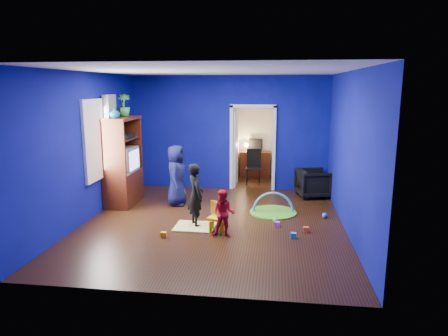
# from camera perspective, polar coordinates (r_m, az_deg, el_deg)

# --- Properties ---
(floor) EXTENTS (5.00, 5.50, 0.01)m
(floor) POSITION_cam_1_polar(r_m,az_deg,el_deg) (7.86, -1.60, -7.88)
(floor) COLOR black
(floor) RESTS_ON ground
(ceiling) EXTENTS (5.00, 5.50, 0.01)m
(ceiling) POSITION_cam_1_polar(r_m,az_deg,el_deg) (7.42, -1.72, 13.75)
(ceiling) COLOR white
(ceiling) RESTS_ON wall_back
(wall_back) EXTENTS (5.00, 0.02, 2.90)m
(wall_back) POSITION_cam_1_polar(r_m,az_deg,el_deg) (10.21, 0.76, 4.99)
(wall_back) COLOR navy
(wall_back) RESTS_ON floor
(wall_front) EXTENTS (5.00, 0.02, 2.90)m
(wall_front) POSITION_cam_1_polar(r_m,az_deg,el_deg) (4.86, -6.73, -2.39)
(wall_front) COLOR navy
(wall_front) RESTS_ON floor
(wall_left) EXTENTS (0.02, 5.50, 2.90)m
(wall_left) POSITION_cam_1_polar(r_m,az_deg,el_deg) (8.27, -19.05, 2.82)
(wall_left) COLOR navy
(wall_left) RESTS_ON floor
(wall_right) EXTENTS (0.02, 5.50, 2.90)m
(wall_right) POSITION_cam_1_polar(r_m,az_deg,el_deg) (7.53, 17.49, 2.12)
(wall_right) COLOR navy
(wall_right) RESTS_ON floor
(alcove) EXTENTS (1.00, 1.75, 2.50)m
(alcove) POSITION_cam_1_polar(r_m,az_deg,el_deg) (11.05, 4.39, 4.41)
(alcove) COLOR silver
(alcove) RESTS_ON floor
(armchair) EXTENTS (0.89, 0.88, 0.67)m
(armchair) POSITION_cam_1_polar(r_m,az_deg,el_deg) (9.84, 12.62, -2.13)
(armchair) COLOR black
(armchair) RESTS_ON floor
(child_black) EXTENTS (0.48, 0.53, 1.21)m
(child_black) POSITION_cam_1_polar(r_m,az_deg,el_deg) (7.56, -4.09, -3.89)
(child_black) COLOR black
(child_black) RESTS_ON floor
(child_navy) EXTENTS (0.48, 0.69, 1.36)m
(child_navy) POSITION_cam_1_polar(r_m,az_deg,el_deg) (8.94, -6.84, -1.05)
(child_navy) COLOR #10123B
(child_navy) RESTS_ON floor
(toddler_red) EXTENTS (0.43, 0.34, 0.85)m
(toddler_red) POSITION_cam_1_polar(r_m,az_deg,el_deg) (7.05, -0.06, -6.52)
(toddler_red) COLOR red
(toddler_red) RESTS_ON floor
(vase) EXTENTS (0.27, 0.27, 0.23)m
(vase) POSITION_cam_1_polar(r_m,az_deg,el_deg) (8.78, -15.35, 7.62)
(vase) COLOR #0C5362
(vase) RESTS_ON tv_armoire
(potted_plant) EXTENTS (0.36, 0.36, 0.50)m
(potted_plant) POSITION_cam_1_polar(r_m,az_deg,el_deg) (9.26, -14.16, 8.69)
(potted_plant) COLOR #2F8134
(potted_plant) RESTS_ON tv_armoire
(tv_armoire) EXTENTS (0.58, 1.14, 1.96)m
(tv_armoire) POSITION_cam_1_polar(r_m,az_deg,el_deg) (9.19, -14.28, 0.94)
(tv_armoire) COLOR #3A1009
(tv_armoire) RESTS_ON floor
(crt_tv) EXTENTS (0.46, 0.70, 0.54)m
(crt_tv) POSITION_cam_1_polar(r_m,az_deg,el_deg) (9.17, -14.06, 1.18)
(crt_tv) COLOR silver
(crt_tv) RESTS_ON tv_armoire
(yellow_blanket) EXTENTS (0.76, 0.61, 0.03)m
(yellow_blanket) POSITION_cam_1_polar(r_m,az_deg,el_deg) (7.65, -4.17, -8.36)
(yellow_blanket) COLOR #F2E07A
(yellow_blanket) RESTS_ON floor
(hopper_ball) EXTENTS (0.38, 0.38, 0.38)m
(hopper_ball) POSITION_cam_1_polar(r_m,az_deg,el_deg) (9.30, -6.69, -3.63)
(hopper_ball) COLOR yellow
(hopper_ball) RESTS_ON floor
(kid_chair) EXTENTS (0.36, 0.36, 0.50)m
(kid_chair) POSITION_cam_1_polar(r_m,az_deg,el_deg) (7.32, -1.03, -7.31)
(kid_chair) COLOR yellow
(kid_chair) RESTS_ON floor
(play_mat) EXTENTS (0.98, 0.98, 0.03)m
(play_mat) POSITION_cam_1_polar(r_m,az_deg,el_deg) (8.54, 7.01, -6.28)
(play_mat) COLOR green
(play_mat) RESTS_ON floor
(toy_arch) EXTENTS (0.88, 0.10, 0.88)m
(toy_arch) POSITION_cam_1_polar(r_m,az_deg,el_deg) (8.54, 7.01, -6.24)
(toy_arch) COLOR #3F8CD8
(toy_arch) RESTS_ON floor
(window_left) EXTENTS (0.03, 0.95, 1.55)m
(window_left) POSITION_cam_1_polar(r_m,az_deg,el_deg) (8.56, -17.97, 3.84)
(window_left) COLOR white
(window_left) RESTS_ON wall_left
(curtain) EXTENTS (0.14, 0.42, 2.40)m
(curtain) POSITION_cam_1_polar(r_m,az_deg,el_deg) (9.05, -15.73, 2.44)
(curtain) COLOR slate
(curtain) RESTS_ON floor
(doorway) EXTENTS (1.16, 0.10, 2.10)m
(doorway) POSITION_cam_1_polar(r_m,az_deg,el_deg) (10.21, 4.11, 2.70)
(doorway) COLOR white
(doorway) RESTS_ON floor
(study_desk) EXTENTS (0.88, 0.44, 0.75)m
(study_desk) POSITION_cam_1_polar(r_m,az_deg,el_deg) (11.81, 4.49, 0.58)
(study_desk) COLOR #3D140A
(study_desk) RESTS_ON floor
(desk_monitor) EXTENTS (0.40, 0.05, 0.32)m
(desk_monitor) POSITION_cam_1_polar(r_m,az_deg,el_deg) (11.83, 4.56, 3.42)
(desk_monitor) COLOR black
(desk_monitor) RESTS_ON study_desk
(desk_lamp) EXTENTS (0.14, 0.14, 0.14)m
(desk_lamp) POSITION_cam_1_polar(r_m,az_deg,el_deg) (11.79, 3.18, 3.31)
(desk_lamp) COLOR #FFD88C
(desk_lamp) RESTS_ON study_desk
(folding_chair) EXTENTS (0.40, 0.40, 0.92)m
(folding_chair) POSITION_cam_1_polar(r_m,az_deg,el_deg) (10.85, 4.23, 0.06)
(folding_chair) COLOR black
(folding_chair) RESTS_ON floor
(book_shelf) EXTENTS (0.88, 0.24, 0.04)m
(book_shelf) POSITION_cam_1_polar(r_m,az_deg,el_deg) (11.72, 4.64, 8.60)
(book_shelf) COLOR white
(book_shelf) RESTS_ON study_desk
(toy_0) EXTENTS (0.10, 0.08, 0.10)m
(toy_0) POSITION_cam_1_polar(r_m,az_deg,el_deg) (7.53, 11.63, -8.61)
(toy_0) COLOR #F05B28
(toy_0) RESTS_ON floor
(toy_1) EXTENTS (0.11, 0.11, 0.11)m
(toy_1) POSITION_cam_1_polar(r_m,az_deg,el_deg) (8.40, 14.18, -6.56)
(toy_1) COLOR blue
(toy_1) RESTS_ON floor
(toy_2) EXTENTS (0.10, 0.08, 0.10)m
(toy_2) POSITION_cam_1_polar(r_m,az_deg,el_deg) (7.21, -8.60, -9.41)
(toy_2) COLOR #FF9F0D
(toy_2) RESTS_ON floor
(toy_3) EXTENTS (0.11, 0.11, 0.11)m
(toy_3) POSITION_cam_1_polar(r_m,az_deg,el_deg) (7.92, 7.36, -7.42)
(toy_3) COLOR green
(toy_3) RESTS_ON floor
(toy_4) EXTENTS (0.10, 0.08, 0.10)m
(toy_4) POSITION_cam_1_polar(r_m,az_deg,el_deg) (7.71, 7.61, -7.98)
(toy_4) COLOR #D24FD3
(toy_4) RESTS_ON floor
(toy_5) EXTENTS (0.10, 0.08, 0.10)m
(toy_5) POSITION_cam_1_polar(r_m,az_deg,el_deg) (7.21, 9.90, -9.48)
(toy_5) COLOR #26A0DA
(toy_5) RESTS_ON floor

